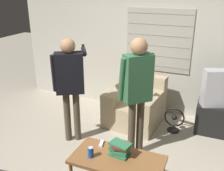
{
  "coord_description": "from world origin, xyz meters",
  "views": [
    {
      "loc": [
        1.19,
        -2.53,
        2.28
      ],
      "look_at": [
        -0.09,
        0.51,
        1.0
      ],
      "focal_mm": 42.0,
      "sensor_mm": 36.0,
      "label": 1
    }
  ],
  "objects_px": {
    "floor_fan": "(174,120)",
    "person_left_standing": "(70,78)",
    "coffee_table": "(117,162)",
    "soda_can": "(91,152)",
    "armchair_beige": "(136,105)",
    "book_stack": "(120,148)",
    "spare_remote": "(101,144)",
    "person_right_standing": "(137,85)"
  },
  "relations": [
    {
      "from": "coffee_table",
      "to": "person_right_standing",
      "type": "xyz_separation_m",
      "value": [
        -0.04,
        0.79,
        0.64
      ]
    },
    {
      "from": "soda_can",
      "to": "armchair_beige",
      "type": "bearing_deg",
      "value": 91.12
    },
    {
      "from": "person_right_standing",
      "to": "soda_can",
      "type": "xyz_separation_m",
      "value": [
        -0.25,
        -0.88,
        -0.53
      ]
    },
    {
      "from": "floor_fan",
      "to": "person_left_standing",
      "type": "bearing_deg",
      "value": -149.09
    },
    {
      "from": "person_left_standing",
      "to": "floor_fan",
      "type": "xyz_separation_m",
      "value": [
        1.41,
        0.85,
        -0.81
      ]
    },
    {
      "from": "coffee_table",
      "to": "book_stack",
      "type": "xyz_separation_m",
      "value": [
        0.0,
        0.08,
        0.13
      ]
    },
    {
      "from": "armchair_beige",
      "to": "book_stack",
      "type": "height_order",
      "value": "armchair_beige"
    },
    {
      "from": "person_right_standing",
      "to": "soda_can",
      "type": "height_order",
      "value": "person_right_standing"
    },
    {
      "from": "person_left_standing",
      "to": "floor_fan",
      "type": "bearing_deg",
      "value": 0.39
    },
    {
      "from": "book_stack",
      "to": "soda_can",
      "type": "distance_m",
      "value": 0.33
    },
    {
      "from": "person_right_standing",
      "to": "spare_remote",
      "type": "distance_m",
      "value": 0.88
    },
    {
      "from": "armchair_beige",
      "to": "spare_remote",
      "type": "distance_m",
      "value": 1.51
    },
    {
      "from": "person_left_standing",
      "to": "soda_can",
      "type": "xyz_separation_m",
      "value": [
        0.76,
        -0.87,
        -0.49
      ]
    },
    {
      "from": "coffee_table",
      "to": "spare_remote",
      "type": "distance_m",
      "value": 0.34
    },
    {
      "from": "coffee_table",
      "to": "soda_can",
      "type": "distance_m",
      "value": 0.32
    },
    {
      "from": "armchair_beige",
      "to": "person_right_standing",
      "type": "relative_size",
      "value": 0.57
    },
    {
      "from": "person_left_standing",
      "to": "floor_fan",
      "type": "distance_m",
      "value": 1.83
    },
    {
      "from": "person_right_standing",
      "to": "soda_can",
      "type": "bearing_deg",
      "value": -150.12
    },
    {
      "from": "coffee_table",
      "to": "person_right_standing",
      "type": "distance_m",
      "value": 1.02
    },
    {
      "from": "armchair_beige",
      "to": "person_right_standing",
      "type": "height_order",
      "value": "person_right_standing"
    },
    {
      "from": "person_right_standing",
      "to": "book_stack",
      "type": "bearing_deg",
      "value": -130.94
    },
    {
      "from": "person_right_standing",
      "to": "spare_remote",
      "type": "height_order",
      "value": "person_right_standing"
    },
    {
      "from": "armchair_beige",
      "to": "person_left_standing",
      "type": "distance_m",
      "value": 1.35
    },
    {
      "from": "coffee_table",
      "to": "soda_can",
      "type": "height_order",
      "value": "soda_can"
    },
    {
      "from": "soda_can",
      "to": "book_stack",
      "type": "bearing_deg",
      "value": 29.67
    },
    {
      "from": "armchair_beige",
      "to": "floor_fan",
      "type": "height_order",
      "value": "armchair_beige"
    },
    {
      "from": "person_left_standing",
      "to": "book_stack",
      "type": "xyz_separation_m",
      "value": [
        1.05,
        -0.7,
        -0.47
      ]
    },
    {
      "from": "coffee_table",
      "to": "soda_can",
      "type": "relative_size",
      "value": 8.23
    },
    {
      "from": "person_left_standing",
      "to": "person_right_standing",
      "type": "relative_size",
      "value": 0.95
    },
    {
      "from": "coffee_table",
      "to": "person_left_standing",
      "type": "bearing_deg",
      "value": 143.6
    },
    {
      "from": "spare_remote",
      "to": "coffee_table",
      "type": "bearing_deg",
      "value": -45.44
    },
    {
      "from": "armchair_beige",
      "to": "coffee_table",
      "type": "xyz_separation_m",
      "value": [
        0.32,
        -1.68,
        0.1
      ]
    },
    {
      "from": "person_left_standing",
      "to": "person_right_standing",
      "type": "bearing_deg",
      "value": -29.69
    },
    {
      "from": "spare_remote",
      "to": "floor_fan",
      "type": "relative_size",
      "value": 0.33
    },
    {
      "from": "person_right_standing",
      "to": "spare_remote",
      "type": "relative_size",
      "value": 12.35
    },
    {
      "from": "person_right_standing",
      "to": "person_left_standing",
      "type": "bearing_deg",
      "value": 136.29
    },
    {
      "from": "person_right_standing",
      "to": "book_stack",
      "type": "distance_m",
      "value": 0.88
    },
    {
      "from": "armchair_beige",
      "to": "soda_can",
      "type": "height_order",
      "value": "armchair_beige"
    },
    {
      "from": "armchair_beige",
      "to": "floor_fan",
      "type": "xyz_separation_m",
      "value": [
        0.68,
        -0.06,
        -0.11
      ]
    },
    {
      "from": "book_stack",
      "to": "soda_can",
      "type": "xyz_separation_m",
      "value": [
        -0.29,
        -0.17,
        -0.02
      ]
    },
    {
      "from": "armchair_beige",
      "to": "spare_remote",
      "type": "xyz_separation_m",
      "value": [
        0.04,
        -1.5,
        0.15
      ]
    },
    {
      "from": "soda_can",
      "to": "floor_fan",
      "type": "height_order",
      "value": "soda_can"
    }
  ]
}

